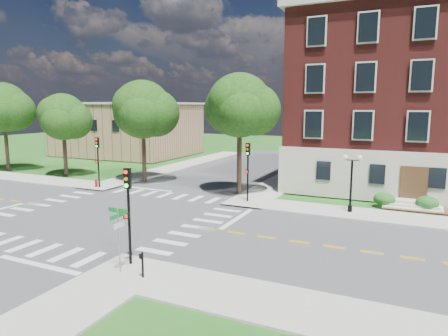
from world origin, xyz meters
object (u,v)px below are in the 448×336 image
at_px(traffic_signal_nw, 98,156).
at_px(fire_hydrant, 96,183).
at_px(traffic_signal_se, 128,204).
at_px(street_sign_pole, 119,227).
at_px(twin_lamp_west, 351,180).
at_px(traffic_signal_ne, 248,164).
at_px(push_button_post, 142,263).

height_order(traffic_signal_nw, fire_hydrant, traffic_signal_nw).
xyz_separation_m(traffic_signal_se, street_sign_pole, (0.21, -1.02, -0.88)).
xyz_separation_m(street_sign_pole, fire_hydrant, (-15.27, 15.10, -1.84)).
bearing_deg(twin_lamp_west, traffic_signal_se, -119.85).
bearing_deg(traffic_signal_nw, fire_hydrant, -177.14).
distance_m(traffic_signal_se, twin_lamp_west, 17.14).
xyz_separation_m(traffic_signal_ne, twin_lamp_west, (8.09, 0.15, -0.66)).
distance_m(traffic_signal_nw, street_sign_pole, 21.26).
xyz_separation_m(traffic_signal_nw, push_button_post, (16.24, -15.17, -2.39)).
relative_size(traffic_signal_ne, traffic_signal_nw, 1.00).
bearing_deg(traffic_signal_ne, twin_lamp_west, 1.04).
height_order(traffic_signal_se, traffic_signal_nw, same).
bearing_deg(fire_hydrant, twin_lamp_west, 1.88).
relative_size(traffic_signal_nw, push_button_post, 4.00).
distance_m(traffic_signal_ne, street_sign_pole, 15.75).
bearing_deg(push_button_post, traffic_signal_nw, 136.96).
distance_m(traffic_signal_nw, push_button_post, 22.35).
xyz_separation_m(traffic_signal_nw, fire_hydrant, (-0.34, -0.02, -2.72)).
height_order(traffic_signal_se, fire_hydrant, traffic_signal_se).
bearing_deg(traffic_signal_nw, street_sign_pole, -45.35).
bearing_deg(push_button_post, traffic_signal_ne, 93.97).
relative_size(twin_lamp_west, push_button_post, 3.53).
bearing_deg(traffic_signal_ne, push_button_post, -86.03).
relative_size(twin_lamp_west, fire_hydrant, 5.64).
xyz_separation_m(traffic_signal_se, fire_hydrant, (-15.06, 14.07, -2.72)).
relative_size(street_sign_pole, push_button_post, 2.58).
height_order(traffic_signal_nw, twin_lamp_west, traffic_signal_nw).
distance_m(traffic_signal_se, traffic_signal_ne, 14.71).
bearing_deg(fire_hydrant, push_button_post, -42.41).
distance_m(traffic_signal_nw, fire_hydrant, 2.74).
relative_size(traffic_signal_ne, twin_lamp_west, 1.13).
xyz_separation_m(traffic_signal_nw, street_sign_pole, (14.93, -15.11, -0.88)).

